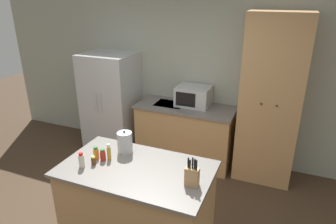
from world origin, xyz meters
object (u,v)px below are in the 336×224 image
(spice_bottle_amber_oil, at_px, (93,161))
(fire_extinguisher, at_px, (85,130))
(spice_bottle_green_herb, at_px, (81,160))
(kettle, at_px, (125,142))
(refrigerator, at_px, (111,103))
(spice_bottle_tall_dark, at_px, (103,155))
(spice_bottle_pale_salt, at_px, (109,152))
(microwave, at_px, (194,96))
(spice_bottle_short_red, at_px, (96,153))
(pantry_cabinet, at_px, (270,101))
(knife_block, at_px, (192,176))

(spice_bottle_amber_oil, height_order, fire_extinguisher, spice_bottle_amber_oil)
(spice_bottle_green_herb, height_order, kettle, kettle)
(refrigerator, relative_size, spice_bottle_tall_dark, 12.68)
(spice_bottle_tall_dark, height_order, spice_bottle_amber_oil, spice_bottle_tall_dark)
(spice_bottle_pale_salt, bearing_deg, kettle, 68.68)
(spice_bottle_amber_oil, bearing_deg, microwave, 77.52)
(spice_bottle_green_herb, relative_size, kettle, 0.64)
(refrigerator, relative_size, spice_bottle_short_red, 12.16)
(pantry_cabinet, relative_size, kettle, 9.03)
(knife_block, relative_size, spice_bottle_amber_oil, 2.99)
(fire_extinguisher, bearing_deg, microwave, 3.02)
(knife_block, height_order, kettle, knife_block)
(knife_block, bearing_deg, pantry_cabinet, 74.85)
(spice_bottle_amber_oil, bearing_deg, spice_bottle_green_herb, -134.69)
(spice_bottle_pale_salt, xyz_separation_m, fire_extinguisher, (-1.67, 1.71, -0.80))
(pantry_cabinet, relative_size, fire_extinguisher, 5.64)
(pantry_cabinet, distance_m, spice_bottle_amber_oil, 2.47)
(refrigerator, height_order, spice_bottle_green_herb, refrigerator)
(microwave, relative_size, kettle, 1.94)
(pantry_cabinet, xyz_separation_m, spice_bottle_green_herb, (-1.63, -1.99, -0.19))
(pantry_cabinet, height_order, spice_bottle_short_red, pantry_cabinet)
(spice_bottle_short_red, distance_m, spice_bottle_amber_oil, 0.13)
(pantry_cabinet, bearing_deg, kettle, -131.58)
(pantry_cabinet, height_order, spice_bottle_tall_dark, pantry_cabinet)
(kettle, bearing_deg, spice_bottle_green_herb, -119.69)
(knife_block, distance_m, kettle, 0.93)
(knife_block, bearing_deg, spice_bottle_tall_dark, 176.33)
(refrigerator, xyz_separation_m, microwave, (1.39, 0.13, 0.26))
(spice_bottle_amber_oil, bearing_deg, kettle, 64.73)
(refrigerator, bearing_deg, spice_bottle_green_herb, -65.50)
(kettle, relative_size, fire_extinguisher, 0.62)
(spice_bottle_tall_dark, relative_size, kettle, 0.50)
(microwave, height_order, spice_bottle_short_red, microwave)
(spice_bottle_tall_dark, distance_m, spice_bottle_short_red, 0.09)
(refrigerator, bearing_deg, spice_bottle_short_red, -62.14)
(spice_bottle_tall_dark, bearing_deg, refrigerator, 120.04)
(spice_bottle_short_red, xyz_separation_m, spice_bottle_amber_oil, (0.05, -0.12, -0.02))
(kettle, height_order, fire_extinguisher, kettle)
(spice_bottle_pale_salt, relative_size, kettle, 0.68)
(microwave, bearing_deg, knife_block, -72.48)
(pantry_cabinet, bearing_deg, fire_extinguisher, -179.09)
(spice_bottle_tall_dark, relative_size, spice_bottle_pale_salt, 0.74)
(microwave, distance_m, knife_block, 2.02)
(refrigerator, bearing_deg, pantry_cabinet, 1.67)
(knife_block, relative_size, spice_bottle_pale_salt, 1.63)
(spice_bottle_pale_salt, bearing_deg, microwave, 79.19)
(spice_bottle_tall_dark, height_order, fire_extinguisher, spice_bottle_tall_dark)
(refrigerator, distance_m, spice_bottle_pale_salt, 1.99)
(microwave, bearing_deg, spice_bottle_tall_dark, -101.94)
(spice_bottle_amber_oil, bearing_deg, spice_bottle_short_red, 112.34)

